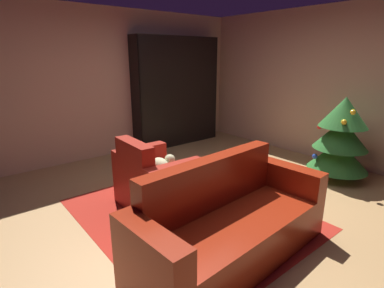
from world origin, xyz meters
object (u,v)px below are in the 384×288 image
object	(u,v)px
bookshelf_unit	(182,93)
decorated_tree	(341,137)
coffee_table	(184,187)
book_stack_on_table	(184,180)
bottle_on_table	(170,183)
couch_red	(229,226)
armchair_red	(155,183)

from	to	relation	value
bookshelf_unit	decorated_tree	size ratio (longest dim) A/B	1.74
coffee_table	book_stack_on_table	distance (m)	0.09
bottle_on_table	decorated_tree	distance (m)	2.79
couch_red	book_stack_on_table	distance (m)	0.89
book_stack_on_table	decorated_tree	distance (m)	2.57
book_stack_on_table	decorated_tree	world-z (taller)	decorated_tree
armchair_red	decorated_tree	distance (m)	2.85
book_stack_on_table	armchair_red	bearing A→B (deg)	-154.23
armchair_red	decorated_tree	xyz separation A→B (m)	(0.96, 2.66, 0.32)
book_stack_on_table	decorated_tree	xyz separation A→B (m)	(0.60, 2.49, 0.20)
armchair_red	decorated_tree	bearing A→B (deg)	70.17
couch_red	book_stack_on_table	bearing A→B (deg)	170.31
bottle_on_table	decorated_tree	bearing A→B (deg)	79.12
armchair_red	decorated_tree	size ratio (longest dim) A/B	0.79
armchair_red	book_stack_on_table	world-z (taller)	armchair_red
armchair_red	bottle_on_table	distance (m)	0.47
armchair_red	bottle_on_table	xyz separation A→B (m)	(0.43, -0.07, 0.18)
armchair_red	coffee_table	world-z (taller)	armchair_red
coffee_table	bottle_on_table	size ratio (longest dim) A/B	3.17
armchair_red	book_stack_on_table	distance (m)	0.42
bookshelf_unit	couch_red	size ratio (longest dim) A/B	1.06
bookshelf_unit	couch_red	bearing A→B (deg)	-31.16
couch_red	book_stack_on_table	size ratio (longest dim) A/B	9.38
couch_red	decorated_tree	distance (m)	2.67
couch_red	coffee_table	xyz separation A→B (m)	(-0.83, 0.11, 0.06)
bookshelf_unit	coffee_table	size ratio (longest dim) A/B	2.80
coffee_table	decorated_tree	distance (m)	2.60
bookshelf_unit	couch_red	world-z (taller)	bookshelf_unit
bookshelf_unit	coffee_table	bearing A→B (deg)	-37.21
couch_red	book_stack_on_table	xyz separation A→B (m)	(-0.87, 0.15, 0.13)
couch_red	coffee_table	world-z (taller)	couch_red
bookshelf_unit	bottle_on_table	xyz separation A→B (m)	(2.55, -2.12, -0.56)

